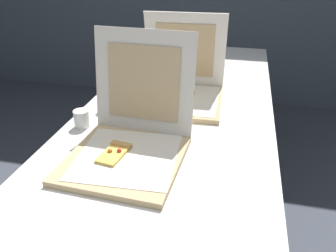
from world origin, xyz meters
The scene contains 6 objects.
table centered at (0.00, 0.66, 0.71)m, with size 0.84×2.41×0.75m.
pizza_box_front centered at (-0.09, 0.35, 0.81)m, with size 0.40×0.45×0.40m.
pizza_box_middle centered at (0.00, 0.85, 0.81)m, with size 0.40×0.40×0.39m.
cup_white_near_center centered at (-0.34, 0.51, 0.79)m, with size 0.06×0.06×0.07m, color white.
cup_white_far centered at (-0.20, 1.06, 0.79)m, with size 0.06×0.06×0.07m, color white.
cup_white_mid centered at (-0.30, 0.67, 0.79)m, with size 0.06×0.06×0.07m, color white.
Camera 1 is at (0.26, -0.57, 1.40)m, focal length 35.29 mm.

